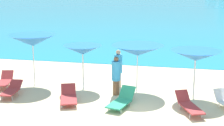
# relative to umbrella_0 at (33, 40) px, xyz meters

# --- Properties ---
(ground_plane) EXTENTS (50.00, 100.00, 0.30)m
(ground_plane) POSITION_rel_umbrella_0_xyz_m (4.87, 7.16, -2.30)
(ground_plane) COLOR beige
(umbrella_0) EXTENTS (2.35, 2.35, 2.41)m
(umbrella_0) POSITION_rel_umbrella_0_xyz_m (0.00, 0.00, 0.00)
(umbrella_0) COLOR silver
(umbrella_0) RESTS_ON ground_plane
(umbrella_1) EXTENTS (1.82, 1.82, 2.01)m
(umbrella_1) POSITION_rel_umbrella_0_xyz_m (2.37, 0.01, -0.35)
(umbrella_1) COLOR silver
(umbrella_1) RESTS_ON ground_plane
(umbrella_2) EXTENTS (2.27, 2.27, 2.12)m
(umbrella_2) POSITION_rel_umbrella_0_xyz_m (4.83, -0.01, -0.26)
(umbrella_2) COLOR silver
(umbrella_2) RESTS_ON ground_plane
(umbrella_3) EXTENTS (2.08, 2.08, 2.05)m
(umbrella_3) POSITION_rel_umbrella_0_xyz_m (7.25, -0.30, -0.32)
(umbrella_3) COLOR silver
(umbrella_3) RESTS_ON ground_plane
(lounge_chair_1) EXTENTS (0.98, 1.68, 0.66)m
(lounge_chair_1) POSITION_rel_umbrella_0_xyz_m (4.49, -1.88, -1.88)
(lounge_chair_1) COLOR #268C66
(lounge_chair_1) RESTS_ON ground_plane
(lounge_chair_2) EXTENTS (1.14, 1.75, 0.62)m
(lounge_chair_2) POSITION_rel_umbrella_0_xyz_m (7.04, -1.86, -1.87)
(lounge_chair_2) COLOR #A53333
(lounge_chair_2) RESTS_ON ground_plane
(lounge_chair_3) EXTENTS (0.87, 1.46, 0.65)m
(lounge_chair_3) POSITION_rel_umbrella_0_xyz_m (-1.25, -0.51, -1.84)
(lounge_chair_3) COLOR #A53333
(lounge_chair_3) RESTS_ON ground_plane
(lounge_chair_4) EXTENTS (0.67, 1.47, 0.55)m
(lounge_chair_4) POSITION_rel_umbrella_0_xyz_m (-0.31, -1.63, -1.86)
(lounge_chair_4) COLOR #A53333
(lounge_chair_4) RESTS_ON ground_plane
(lounge_chair_5) EXTENTS (1.14, 1.74, 0.56)m
(lounge_chair_5) POSITION_rel_umbrella_0_xyz_m (2.31, -1.82, -1.90)
(lounge_chair_5) COLOR #A53333
(lounge_chair_5) RESTS_ON ground_plane
(beachgoer_0) EXTENTS (0.37, 0.37, 1.74)m
(beachgoer_0) POSITION_rel_umbrella_0_xyz_m (3.87, 0.63, -1.23)
(beachgoer_0) COLOR #DBAA84
(beachgoer_0) RESTS_ON ground_plane
(beachgoer_1) EXTENTS (0.38, 0.38, 1.68)m
(beachgoer_1) POSITION_rel_umbrella_0_xyz_m (4.00, -0.50, -1.27)
(beachgoer_1) COLOR brown
(beachgoer_1) RESTS_ON ground_plane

